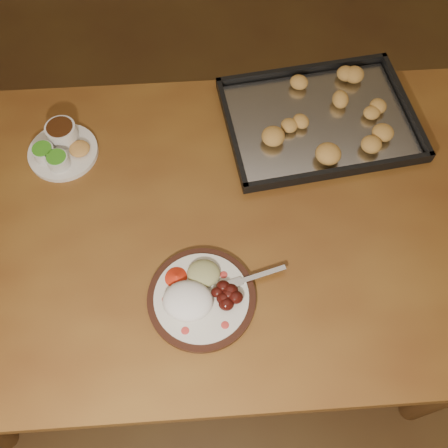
# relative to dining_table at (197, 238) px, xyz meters

# --- Properties ---
(ground) EXTENTS (4.00, 4.00, 0.00)m
(ground) POSITION_rel_dining_table_xyz_m (-0.00, 0.26, -0.65)
(ground) COLOR brown
(ground) RESTS_ON ground
(dining_table) EXTENTS (1.62, 1.13, 0.75)m
(dining_table) POSITION_rel_dining_table_xyz_m (0.00, 0.00, 0.00)
(dining_table) COLOR brown
(dining_table) RESTS_ON ground
(dinner_plate) EXTENTS (0.30, 0.24, 0.06)m
(dinner_plate) POSITION_rel_dining_table_xyz_m (0.03, -0.20, 0.11)
(dinner_plate) COLOR black
(dinner_plate) RESTS_ON dining_table
(condiment_saucer) EXTENTS (0.18, 0.18, 0.06)m
(condiment_saucer) POSITION_rel_dining_table_xyz_m (-0.37, 0.17, 0.12)
(condiment_saucer) COLOR silver
(condiment_saucer) RESTS_ON dining_table
(baking_tray) EXTENTS (0.58, 0.49, 0.05)m
(baking_tray) POSITION_rel_dining_table_xyz_m (0.30, 0.33, 0.11)
(baking_tray) COLOR black
(baking_tray) RESTS_ON dining_table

